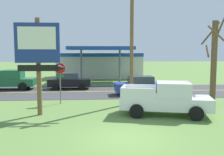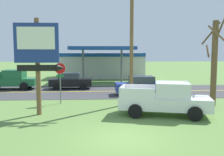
{
  "view_description": "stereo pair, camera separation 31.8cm",
  "coord_description": "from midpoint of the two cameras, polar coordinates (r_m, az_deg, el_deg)",
  "views": [
    {
      "loc": [
        -1.36,
        -10.44,
        3.7
      ],
      "look_at": [
        0.0,
        8.0,
        1.8
      ],
      "focal_mm": 40.22,
      "sensor_mm": 36.0,
      "label": 1
    },
    {
      "loc": [
        -1.04,
        -10.46,
        3.7
      ],
      "look_at": [
        0.0,
        8.0,
        1.8
      ],
      "focal_mm": 40.22,
      "sensor_mm": 36.0,
      "label": 2
    }
  ],
  "objects": [
    {
      "name": "pickup_white_parked_on_lawn",
      "position": [
        15.11,
        11.69,
        -4.69
      ],
      "size": [
        5.52,
        3.17,
        1.96
      ],
      "color": "silver",
      "rests_on": "ground"
    },
    {
      "name": "pickup_green_on_road",
      "position": [
        26.98,
        -22.67,
        -0.41
      ],
      "size": [
        5.2,
        2.24,
        1.96
      ],
      "color": "#1E6038",
      "rests_on": "ground"
    },
    {
      "name": "bare_tree",
      "position": [
        18.64,
        21.68,
        3.59
      ],
      "size": [
        1.43,
        1.49,
        6.09
      ],
      "color": "brown",
      "rests_on": "ground"
    },
    {
      "name": "gas_station",
      "position": [
        36.96,
        -3.09,
        3.13
      ],
      "size": [
        12.0,
        11.5,
        4.4
      ],
      "color": "beige",
      "rests_on": "ground"
    },
    {
      "name": "stop_sign",
      "position": [
        18.35,
        -12.21,
        0.5
      ],
      "size": [
        0.8,
        0.08,
        2.95
      ],
      "color": "slate",
      "rests_on": "ground"
    },
    {
      "name": "car_black_near_lane",
      "position": [
        25.74,
        -10.04,
        -0.62
      ],
      "size": [
        4.2,
        2.0,
        1.64
      ],
      "color": "black",
      "rests_on": "ground"
    },
    {
      "name": "motel_sign",
      "position": [
        15.12,
        -16.88,
        5.65
      ],
      "size": [
        2.81,
        0.54,
        5.67
      ],
      "color": "brown",
      "rests_on": "ground"
    },
    {
      "name": "road_asphalt",
      "position": [
        23.76,
        -1.27,
        -3.07
      ],
      "size": [
        140.0,
        8.0,
        0.02
      ],
      "primitive_type": "cube",
      "color": "#3D3D3F",
      "rests_on": "ground"
    },
    {
      "name": "road_centre_line",
      "position": [
        23.76,
        -1.27,
        -3.04
      ],
      "size": [
        126.0,
        0.2,
        0.01
      ],
      "primitive_type": "cube",
      "color": "gold",
      "rests_on": "road_asphalt"
    },
    {
      "name": "car_blue_mid_lane",
      "position": [
        21.97,
        5.82,
        -1.67
      ],
      "size": [
        4.2,
        2.0,
        1.64
      ],
      "color": "#233893",
      "rests_on": "ground"
    },
    {
      "name": "utility_pole",
      "position": [
        18.03,
        4.01,
        10.91
      ],
      "size": [
        1.87,
        0.26,
        9.96
      ],
      "color": "brown",
      "rests_on": "ground"
    },
    {
      "name": "ground_plane",
      "position": [
        11.15,
        2.26,
        -13.52
      ],
      "size": [
        180.0,
        180.0,
        0.0
      ],
      "primitive_type": "plane",
      "color": "#5B7F3D"
    }
  ]
}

